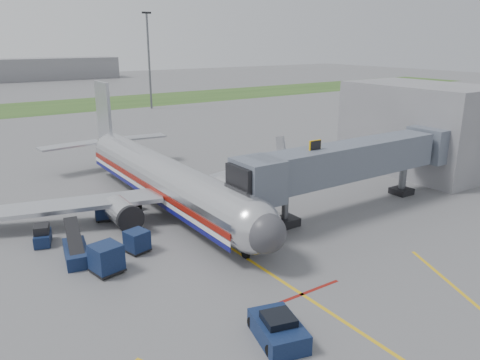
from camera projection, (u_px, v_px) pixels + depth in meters
ground at (263, 269)px, 31.51m from camera, size 400.00×400.00×0.00m
grass_strip at (18, 109)px, 102.90m from camera, size 300.00×25.00×0.01m
apron_markings at (343, 321)px, 25.64m from camera, size 21.52×50.00×0.01m
airliner at (164, 178)px, 42.84m from camera, size 32.10×35.67×10.25m
jet_bridge at (347, 162)px, 41.08m from camera, size 25.30×4.00×6.90m
terminal at (419, 128)px, 54.08m from camera, size 10.00×16.00×10.00m
light_mast_right at (149, 59)px, 101.29m from camera, size 2.00×0.44×20.40m
pushback_tug at (278, 330)px, 23.88m from camera, size 2.90×3.86×1.44m
baggage_tug at (42, 236)px, 35.11m from camera, size 1.71×2.41×1.53m
baggage_cart_a at (137, 241)px, 33.79m from camera, size 1.82×1.82×1.62m
baggage_cart_b at (106, 259)px, 30.71m from camera, size 2.17×2.17×1.98m
baggage_cart_c at (104, 210)px, 39.90m from camera, size 1.95×1.95×1.74m
belt_loader at (76, 252)px, 32.70m from camera, size 2.14×4.77×2.26m
ground_power_cart at (265, 209)px, 41.04m from camera, size 1.30×0.87×1.03m
ramp_worker at (106, 203)px, 41.40m from camera, size 0.77×0.76×1.79m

